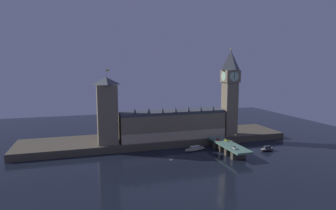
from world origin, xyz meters
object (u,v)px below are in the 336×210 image
object	(u,v)px
clock_tower	(230,90)
boat_upstream	(195,149)
pedestrian_mid_walk	(233,141)
boat_downstream	(267,149)
street_lamp_near	(232,144)
victoria_tower	(107,110)
pedestrian_far_rail	(213,138)
car_northbound_trail	(234,148)
car_southbound_trail	(226,140)
car_northbound_lead	(218,139)
street_lamp_mid	(236,138)

from	to	relation	value
clock_tower	boat_upstream	xyz separation A→B (m)	(-38.99, -18.97, -42.66)
pedestrian_mid_walk	boat_downstream	xyz separation A→B (m)	(25.36, -6.28, -6.55)
street_lamp_near	victoria_tower	bearing A→B (deg)	148.26
boat_downstream	clock_tower	bearing A→B (deg)	109.84
victoria_tower	pedestrian_far_rail	world-z (taller)	victoria_tower
clock_tower	car_northbound_trail	world-z (taller)	clock_tower
pedestrian_mid_walk	boat_upstream	size ratio (longest dim) A/B	0.10
clock_tower	boat_downstream	xyz separation A→B (m)	(12.95, -35.89, -42.57)
clock_tower	car_southbound_trail	xyz separation A→B (m)	(-15.06, -23.76, -36.37)
boat_downstream	boat_upstream	bearing A→B (deg)	161.95
victoria_tower	car_northbound_lead	world-z (taller)	victoria_tower
pedestrian_mid_walk	car_southbound_trail	bearing A→B (deg)	114.42
car_northbound_trail	boat_downstream	bearing A→B (deg)	14.71
street_lamp_mid	clock_tower	bearing A→B (deg)	69.32
car_northbound_lead	boat_upstream	bearing A→B (deg)	176.02
pedestrian_mid_walk	boat_downstream	bearing A→B (deg)	-13.91
car_southbound_trail	pedestrian_far_rail	xyz separation A→B (m)	(-7.97, 7.15, 0.23)
car_northbound_trail	pedestrian_mid_walk	bearing A→B (deg)	62.06
street_lamp_mid	pedestrian_far_rail	bearing A→B (deg)	125.95
car_northbound_trail	pedestrian_far_rail	distance (m)	28.16
victoria_tower	boat_downstream	xyz separation A→B (m)	(114.97, -37.96, -29.16)
car_northbound_lead	boat_downstream	xyz separation A→B (m)	(33.33, -15.63, -6.26)
boat_upstream	boat_downstream	bearing A→B (deg)	-18.05
clock_tower	street_lamp_mid	world-z (taller)	clock_tower
clock_tower	boat_upstream	distance (m)	60.83
pedestrian_mid_walk	street_lamp_mid	bearing A→B (deg)	-79.70
car_southbound_trail	street_lamp_near	bearing A→B (deg)	-110.18
victoria_tower	street_lamp_near	size ratio (longest dim) A/B	8.56
clock_tower	pedestrian_mid_walk	xyz separation A→B (m)	(-12.41, -29.62, -36.01)
clock_tower	pedestrian_far_rail	size ratio (longest dim) A/B	45.42
pedestrian_far_rail	car_northbound_lead	bearing A→B (deg)	-53.96
boat_upstream	car_northbound_lead	bearing A→B (deg)	-3.98
car_northbound_lead	victoria_tower	bearing A→B (deg)	164.71
victoria_tower	car_southbound_trail	bearing A→B (deg)	-16.54
pedestrian_far_rail	boat_downstream	distance (m)	41.33
car_northbound_trail	car_southbound_trail	distance (m)	21.55
street_lamp_mid	boat_upstream	xyz separation A→B (m)	(-26.98, 12.85, -9.90)
boat_upstream	victoria_tower	bearing A→B (deg)	161.55
pedestrian_far_rail	boat_upstream	distance (m)	17.40
victoria_tower	pedestrian_far_rail	size ratio (longest dim) A/B	35.00
car_southbound_trail	pedestrian_far_rail	size ratio (longest dim) A/B	2.59
car_northbound_lead	street_lamp_near	world-z (taller)	street_lamp_near
car_southbound_trail	street_lamp_near	xyz separation A→B (m)	(-8.37, -22.77, 3.50)
car_northbound_lead	boat_upstream	size ratio (longest dim) A/B	0.24
clock_tower	street_lamp_near	xyz separation A→B (m)	(-23.44, -46.54, -32.87)
pedestrian_mid_walk	pedestrian_far_rail	size ratio (longest dim) A/B	1.14
clock_tower	victoria_tower	world-z (taller)	clock_tower
street_lamp_mid	boat_downstream	xyz separation A→B (m)	(24.96, -4.08, -9.80)
car_northbound_lead	boat_upstream	distance (m)	19.71
clock_tower	boat_downstream	world-z (taller)	clock_tower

